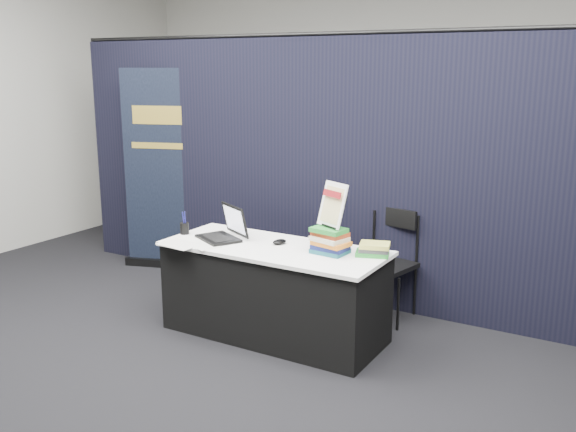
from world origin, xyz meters
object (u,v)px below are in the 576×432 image
at_px(info_sign, 332,205).
at_px(display_table, 274,291).
at_px(laptop, 222,231).
at_px(stacking_chair, 388,259).
at_px(pullup_banner, 163,182).
at_px(book_stack_tall, 330,241).
at_px(book_stack_short, 373,249).

bearing_deg(info_sign, display_table, -144.49).
height_order(laptop, stacking_chair, laptop).
bearing_deg(stacking_chair, laptop, -130.80).
height_order(info_sign, stacking_chair, info_sign).
bearing_deg(display_table, pullup_banner, 154.46).
xyz_separation_m(display_table, laptop, (-0.50, -0.01, 0.44)).
distance_m(display_table, pullup_banner, 2.27).
height_order(display_table, pullup_banner, pullup_banner).
height_order(laptop, book_stack_tall, laptop).
bearing_deg(laptop, display_table, 28.76).
height_order(pullup_banner, stacking_chair, pullup_banner).
distance_m(laptop, info_sign, 1.02).
relative_size(laptop, book_stack_short, 1.69).
distance_m(info_sign, pullup_banner, 2.60).
bearing_deg(book_stack_short, info_sign, -164.77).
xyz_separation_m(pullup_banner, stacking_chair, (2.61, -0.11, -0.42)).
relative_size(book_stack_short, pullup_banner, 0.12).
relative_size(book_stack_short, stacking_chair, 0.28).
relative_size(display_table, stacking_chair, 1.92).
xyz_separation_m(laptop, stacking_chair, (1.13, 0.85, -0.29)).
relative_size(display_table, book_stack_short, 6.81).
relative_size(info_sign, pullup_banner, 0.17).
xyz_separation_m(display_table, book_stack_tall, (0.47, 0.06, 0.48)).
xyz_separation_m(book_stack_short, stacking_chair, (-0.15, 0.67, -0.28)).
bearing_deg(pullup_banner, info_sign, -37.73).
distance_m(laptop, book_stack_short, 1.29).
height_order(book_stack_short, stacking_chair, stacking_chair).
bearing_deg(display_table, stacking_chair, 53.17).
relative_size(laptop, info_sign, 1.27).
bearing_deg(info_sign, stacking_chair, 102.63).
xyz_separation_m(display_table, pullup_banner, (-1.98, 0.95, 0.57)).
relative_size(book_stack_tall, book_stack_short, 1.05).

